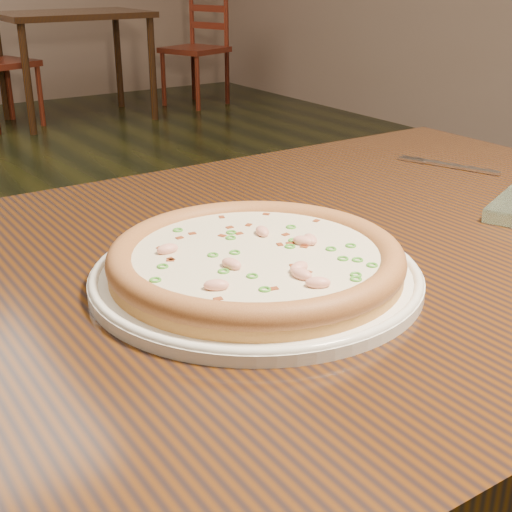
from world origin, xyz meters
TOP-DOWN VIEW (x-y plane):
  - hero_table at (0.34, -0.85)m, footprint 1.20×0.80m
  - plate at (0.22, -0.90)m, footprint 0.35×0.35m
  - pizza at (0.22, -0.90)m, footprint 0.31×0.31m
  - fork at (0.74, -0.70)m, footprint 0.08×0.17m
  - bg_table_right at (1.68, 3.57)m, footprint 1.00×0.70m
  - chair_d at (2.72, 3.63)m, footprint 0.54×0.54m

SIDE VIEW (x-z plane):
  - chair_d at x=2.72m, z-range -0.04..0.91m
  - hero_table at x=0.34m, z-range 0.28..1.03m
  - bg_table_right at x=1.68m, z-range 0.28..1.03m
  - fork at x=0.74m, z-range 0.75..0.75m
  - plate at x=0.22m, z-range 0.75..0.77m
  - pizza at x=0.22m, z-range 0.76..0.79m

